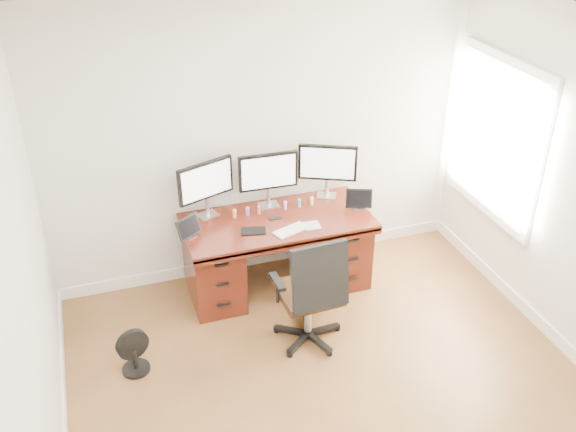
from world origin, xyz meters
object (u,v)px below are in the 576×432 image
object	(u,v)px
monitor_center	(268,173)
desk	(277,250)
floor_fan	(134,352)
office_chair	(311,309)
keyboard	(291,230)

from	to	relation	value
monitor_center	desk	bearing A→B (deg)	-87.90
desk	floor_fan	distance (m)	1.63
floor_fan	monitor_center	world-z (taller)	monitor_center
office_chair	monitor_center	distance (m)	1.33
keyboard	office_chair	bearing A→B (deg)	-112.37
desk	keyboard	bearing A→B (deg)	-79.54
floor_fan	monitor_center	xyz separation A→B (m)	(1.43, 0.98, 0.90)
desk	keyboard	distance (m)	0.44
desk	monitor_center	size ratio (longest dim) A/B	3.09
desk	monitor_center	xyz separation A→B (m)	(-0.00, 0.24, 0.68)
monitor_center	floor_fan	bearing A→B (deg)	-143.41
desk	keyboard	xyz separation A→B (m)	(0.05, -0.26, 0.36)
desk	office_chair	xyz separation A→B (m)	(0.02, -0.86, -0.05)
floor_fan	monitor_center	bearing A→B (deg)	17.01
desk	floor_fan	xyz separation A→B (m)	(-1.43, -0.75, -0.21)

